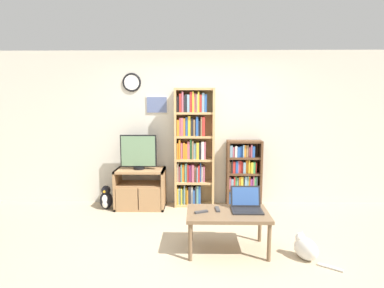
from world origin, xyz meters
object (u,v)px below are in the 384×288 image
at_px(penguin_figurine, 106,198).
at_px(coffee_table, 228,216).
at_px(cat, 305,248).
at_px(remote_far_from_laptop, 201,212).
at_px(laptop, 246,204).
at_px(bookshelf_tall, 193,148).
at_px(remote_near_laptop, 218,209).
at_px(tv_stand, 140,188).
at_px(bookshelf_short, 243,174).
at_px(television, 139,152).

bearing_deg(penguin_figurine, coffee_table, -36.79).
bearing_deg(cat, remote_far_from_laptop, 137.64).
bearing_deg(remote_far_from_laptop, laptop, 77.19).
relative_size(bookshelf_tall, penguin_figurine, 5.04).
bearing_deg(remote_near_laptop, remote_far_from_laptop, -158.26).
height_order(tv_stand, laptop, laptop).
bearing_deg(bookshelf_short, television, -175.68).
height_order(tv_stand, remote_far_from_laptop, tv_stand).
distance_m(bookshelf_tall, laptop, 1.72).
xyz_separation_m(tv_stand, remote_near_laptop, (1.18, -1.39, 0.15)).
relative_size(coffee_table, penguin_figurine, 2.42).
bearing_deg(television, bookshelf_short, 4.32).
bearing_deg(remote_near_laptop, bookshelf_tall, 98.08).
height_order(bookshelf_tall, cat, bookshelf_tall).
bearing_deg(remote_far_from_laptop, remote_near_laptop, 91.73).
distance_m(laptop, cat, 0.79).
bearing_deg(tv_stand, coffee_table, -48.36).
bearing_deg(bookshelf_tall, remote_near_laptop, -78.30).
distance_m(remote_far_from_laptop, penguin_figurine, 2.11).
xyz_separation_m(television, remote_near_laptop, (1.20, -1.41, -0.46)).
height_order(television, coffee_table, television).
bearing_deg(television, remote_far_from_laptop, -56.09).
relative_size(coffee_table, remote_near_laptop, 5.84).
height_order(laptop, remote_near_laptop, laptop).
height_order(remote_near_laptop, remote_far_from_laptop, same).
bearing_deg(remote_near_laptop, tv_stand, 126.77).
bearing_deg(coffee_table, penguin_figurine, 143.21).
bearing_deg(cat, coffee_table, 133.21).
distance_m(tv_stand, penguin_figurine, 0.58).
bearing_deg(coffee_table, remote_far_from_laptop, -175.49).
xyz_separation_m(tv_stand, television, (-0.02, 0.02, 0.61)).
xyz_separation_m(bookshelf_short, penguin_figurine, (-2.27, -0.22, -0.37)).
bearing_deg(tv_stand, cat, -37.49).
distance_m(remote_near_laptop, remote_far_from_laptop, 0.21).
bearing_deg(tv_stand, remote_near_laptop, -49.61).
bearing_deg(coffee_table, remote_near_laptop, 149.17).
distance_m(bookshelf_short, coffee_table, 1.66).
bearing_deg(bookshelf_short, bookshelf_tall, -179.59).
bearing_deg(bookshelf_short, penguin_figurine, -174.45).
bearing_deg(remote_far_from_laptop, cat, 58.31).
distance_m(television, remote_far_from_laptop, 1.86).
distance_m(bookshelf_short, remote_near_laptop, 1.63).
xyz_separation_m(bookshelf_tall, cat, (1.28, -1.79, -0.87)).
bearing_deg(bookshelf_tall, bookshelf_short, 0.41).
bearing_deg(laptop, remote_near_laptop, -178.42).
relative_size(tv_stand, television, 1.36).
distance_m(television, penguin_figurine, 0.93).
relative_size(bookshelf_short, remote_near_laptop, 6.87).
relative_size(remote_near_laptop, cat, 0.35).
xyz_separation_m(remote_near_laptop, penguin_figurine, (-1.74, 1.32, -0.30)).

